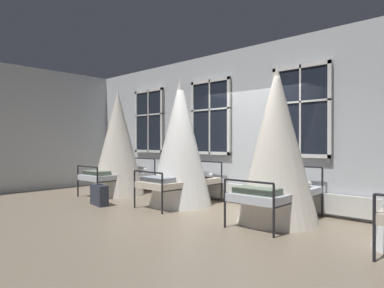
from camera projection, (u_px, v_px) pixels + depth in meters
ground at (220, 213)px, 6.52m from camera, size 21.01×21.01×0.00m
back_wall_with_windows at (253, 126)px, 7.37m from camera, size 11.44×0.10×3.46m
end_wall_left at (1, 128)px, 8.89m from camera, size 0.10×7.37×3.46m
window_bank at (250, 154)px, 7.29m from camera, size 8.02×0.10×2.79m
cot_first at (118, 144)px, 8.83m from camera, size 1.39×1.86×2.72m
cot_second at (180, 143)px, 7.35m from camera, size 1.39×1.85×2.77m
cot_third at (277, 146)px, 5.77m from camera, size 1.39×1.85×2.69m
suitcase_dark at (99, 195)px, 7.30m from camera, size 0.59×0.30×0.47m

